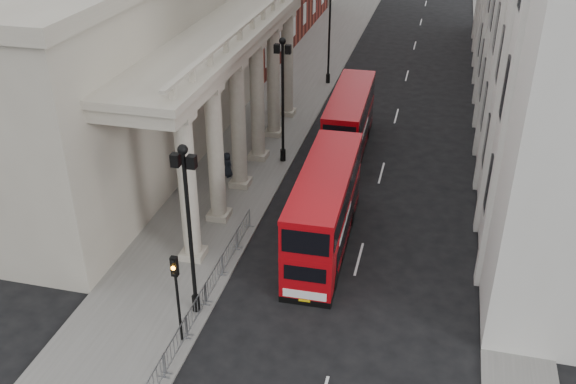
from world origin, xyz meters
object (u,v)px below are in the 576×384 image
object	(u,v)px
bus_far	(349,121)
pedestrian_a	(191,214)
traffic_light	(176,284)
lamp_post_mid	(283,92)
pedestrian_b	(187,177)
lamp_post_north	(329,29)
lamp_post_south	(189,221)
bus_near	(325,208)
pedestrian_c	(227,164)

from	to	relation	value
bus_far	pedestrian_a	size ratio (longest dim) A/B	6.40
traffic_light	pedestrian_a	xyz separation A→B (m)	(-2.99, 8.84, -2.22)
lamp_post_mid	pedestrian_a	xyz separation A→B (m)	(-2.89, -9.18, -4.02)
traffic_light	pedestrian_b	xyz separation A→B (m)	(-4.83, 12.82, -2.17)
lamp_post_north	traffic_light	distance (m)	34.07
bus_far	lamp_post_north	bearing A→B (deg)	105.31
lamp_post_south	bus_near	distance (m)	8.56
lamp_post_south	pedestrian_c	size ratio (longest dim) A/B	5.11
bus_near	pedestrian_b	xyz separation A→B (m)	(-9.31, 4.06, -1.38)
lamp_post_south	pedestrian_b	distance (m)	12.45
traffic_light	bus_far	distance (m)	21.25
lamp_post_south	pedestrian_c	bearing A→B (deg)	102.45
lamp_post_south	bus_far	bearing A→B (deg)	78.24
lamp_post_mid	bus_far	size ratio (longest dim) A/B	0.85
lamp_post_mid	lamp_post_north	distance (m)	16.00
lamp_post_mid	pedestrian_b	world-z (taller)	lamp_post_mid
pedestrian_a	pedestrian_c	world-z (taller)	pedestrian_c
traffic_light	pedestrian_a	distance (m)	9.59
pedestrian_b	pedestrian_c	distance (m)	2.86
lamp_post_south	bus_far	size ratio (longest dim) A/B	0.85
bus_near	bus_far	size ratio (longest dim) A/B	1.05
lamp_post_south	traffic_light	xyz separation A→B (m)	(0.10, -2.02, -1.80)
traffic_light	pedestrian_b	bearing A→B (deg)	110.65
pedestrian_a	pedestrian_b	xyz separation A→B (m)	(-1.85, 3.98, 0.05)
bus_near	pedestrian_a	distance (m)	7.60
bus_far	traffic_light	bearing A→B (deg)	-101.70
bus_far	pedestrian_a	world-z (taller)	bus_far
traffic_light	bus_near	distance (m)	9.88
lamp_post_north	bus_near	world-z (taller)	lamp_post_north
pedestrian_c	bus_far	bearing A→B (deg)	68.66
lamp_post_north	bus_far	size ratio (longest dim) A/B	0.85
lamp_post_mid	lamp_post_north	bearing A→B (deg)	90.00
lamp_post_north	pedestrian_a	size ratio (longest dim) A/B	5.41
lamp_post_mid	pedestrian_c	size ratio (longest dim) A/B	5.11
lamp_post_north	bus_far	xyz separation A→B (m)	(3.93, -13.14, -2.70)
lamp_post_south	bus_near	xyz separation A→B (m)	(4.58, 6.75, -2.59)
lamp_post_north	pedestrian_b	size ratio (longest dim) A/B	5.07
lamp_post_south	bus_near	bearing A→B (deg)	55.82
lamp_post_north	bus_near	bearing A→B (deg)	-79.72
bus_near	pedestrian_a	world-z (taller)	bus_near
pedestrian_a	pedestrian_c	bearing A→B (deg)	72.86
pedestrian_a	bus_near	bearing A→B (deg)	-17.50
lamp_post_north	pedestrian_b	bearing A→B (deg)	-102.59
lamp_post_mid	lamp_post_south	bearing A→B (deg)	-90.00
pedestrian_c	bus_near	bearing A→B (deg)	-12.18
lamp_post_mid	bus_far	world-z (taller)	lamp_post_mid
lamp_post_south	lamp_post_north	distance (m)	32.00
pedestrian_b	pedestrian_c	world-z (taller)	pedestrian_b
pedestrian_a	traffic_light	bearing A→B (deg)	-88.27
lamp_post_south	lamp_post_north	size ratio (longest dim) A/B	1.00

